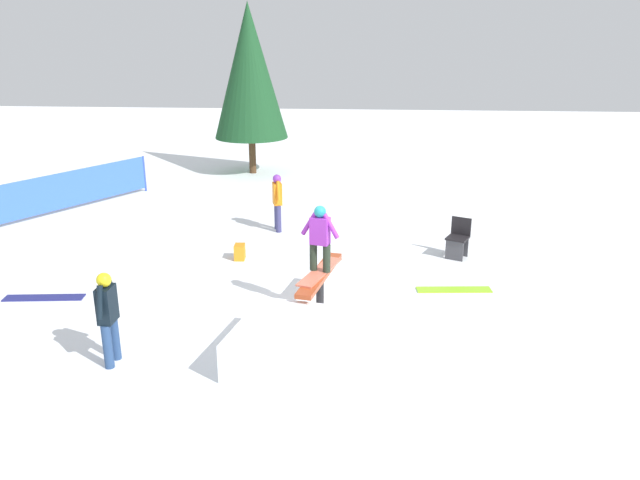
{
  "coord_description": "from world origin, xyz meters",
  "views": [
    {
      "loc": [
        -10.16,
        -0.78,
        4.8
      ],
      "look_at": [
        0.0,
        0.0,
        1.35
      ],
      "focal_mm": 35.0,
      "sensor_mm": 36.0,
      "label": 1
    }
  ],
  "objects_px": {
    "rail_feature": "(320,279)",
    "loose_snowboard_lime": "(454,290)",
    "pine_tree_far": "(250,71)",
    "loose_snowboard_navy": "(44,298)",
    "backpack_on_snow": "(240,252)",
    "main_rider_on_rail": "(320,241)",
    "bystander_black": "(108,314)",
    "folding_chair": "(458,239)",
    "bystander_orange": "(277,199)"
  },
  "relations": [
    {
      "from": "pine_tree_far",
      "to": "bystander_orange",
      "type": "bearing_deg",
      "value": -164.48
    },
    {
      "from": "bystander_black",
      "to": "backpack_on_snow",
      "type": "xyz_separation_m",
      "value": [
        4.6,
        -1.02,
        -0.65
      ]
    },
    {
      "from": "rail_feature",
      "to": "main_rider_on_rail",
      "type": "relative_size",
      "value": 1.41
    },
    {
      "from": "main_rider_on_rail",
      "to": "loose_snowboard_navy",
      "type": "xyz_separation_m",
      "value": [
        0.18,
        5.23,
        -1.32
      ]
    },
    {
      "from": "rail_feature",
      "to": "backpack_on_snow",
      "type": "distance_m",
      "value": 3.24
    },
    {
      "from": "loose_snowboard_lime",
      "to": "folding_chair",
      "type": "xyz_separation_m",
      "value": [
        1.9,
        -0.3,
        0.4
      ]
    },
    {
      "from": "bystander_black",
      "to": "loose_snowboard_navy",
      "type": "height_order",
      "value": "bystander_black"
    },
    {
      "from": "folding_chair",
      "to": "backpack_on_snow",
      "type": "distance_m",
      "value": 4.83
    },
    {
      "from": "bystander_orange",
      "to": "loose_snowboard_navy",
      "type": "xyz_separation_m",
      "value": [
        -4.49,
        3.81,
        -0.79
      ]
    },
    {
      "from": "loose_snowboard_navy",
      "to": "pine_tree_far",
      "type": "height_order",
      "value": "pine_tree_far"
    },
    {
      "from": "loose_snowboard_lime",
      "to": "loose_snowboard_navy",
      "type": "height_order",
      "value": "same"
    },
    {
      "from": "bystander_black",
      "to": "folding_chair",
      "type": "height_order",
      "value": "bystander_black"
    },
    {
      "from": "bystander_orange",
      "to": "loose_snowboard_navy",
      "type": "bearing_deg",
      "value": -56.9
    },
    {
      "from": "folding_chair",
      "to": "pine_tree_far",
      "type": "xyz_separation_m",
      "value": [
        8.16,
        6.06,
        3.06
      ]
    },
    {
      "from": "bystander_black",
      "to": "backpack_on_snow",
      "type": "height_order",
      "value": "bystander_black"
    },
    {
      "from": "main_rider_on_rail",
      "to": "rail_feature",
      "type": "bearing_deg",
      "value": 0.0
    },
    {
      "from": "rail_feature",
      "to": "loose_snowboard_lime",
      "type": "bearing_deg",
      "value": -54.17
    },
    {
      "from": "main_rider_on_rail",
      "to": "bystander_black",
      "type": "bearing_deg",
      "value": 142.51
    },
    {
      "from": "pine_tree_far",
      "to": "main_rider_on_rail",
      "type": "bearing_deg",
      "value": -163.9
    },
    {
      "from": "bystander_orange",
      "to": "backpack_on_snow",
      "type": "bearing_deg",
      "value": -30.93
    },
    {
      "from": "loose_snowboard_lime",
      "to": "folding_chair",
      "type": "relative_size",
      "value": 1.64
    },
    {
      "from": "loose_snowboard_lime",
      "to": "backpack_on_snow",
      "type": "xyz_separation_m",
      "value": [
        1.38,
        4.49,
        0.16
      ]
    },
    {
      "from": "loose_snowboard_lime",
      "to": "bystander_orange",
      "type": "bearing_deg",
      "value": -46.86
    },
    {
      "from": "loose_snowboard_lime",
      "to": "pine_tree_far",
      "type": "distance_m",
      "value": 12.1
    },
    {
      "from": "main_rider_on_rail",
      "to": "bystander_orange",
      "type": "relative_size",
      "value": 1.04
    },
    {
      "from": "rail_feature",
      "to": "folding_chair",
      "type": "distance_m",
      "value": 4.17
    },
    {
      "from": "backpack_on_snow",
      "to": "pine_tree_far",
      "type": "bearing_deg",
      "value": -175.63
    },
    {
      "from": "main_rider_on_rail",
      "to": "backpack_on_snow",
      "type": "height_order",
      "value": "main_rider_on_rail"
    },
    {
      "from": "main_rider_on_rail",
      "to": "backpack_on_snow",
      "type": "bearing_deg",
      "value": 55.68
    },
    {
      "from": "folding_chair",
      "to": "pine_tree_far",
      "type": "distance_m",
      "value": 10.62
    },
    {
      "from": "folding_chair",
      "to": "backpack_on_snow",
      "type": "relative_size",
      "value": 2.59
    },
    {
      "from": "pine_tree_far",
      "to": "loose_snowboard_lime",
      "type": "bearing_deg",
      "value": -150.21
    },
    {
      "from": "main_rider_on_rail",
      "to": "loose_snowboard_navy",
      "type": "relative_size",
      "value": 1.01
    },
    {
      "from": "rail_feature",
      "to": "backpack_on_snow",
      "type": "xyz_separation_m",
      "value": [
        2.54,
        1.97,
        -0.46
      ]
    },
    {
      "from": "pine_tree_far",
      "to": "loose_snowboard_navy",
      "type": "bearing_deg",
      "value": 169.76
    },
    {
      "from": "bystander_black",
      "to": "pine_tree_far",
      "type": "bearing_deg",
      "value": -177.86
    },
    {
      "from": "main_rider_on_rail",
      "to": "bystander_orange",
      "type": "xyz_separation_m",
      "value": [
        4.67,
        1.42,
        -0.52
      ]
    },
    {
      "from": "main_rider_on_rail",
      "to": "bystander_black",
      "type": "distance_m",
      "value": 3.66
    },
    {
      "from": "backpack_on_snow",
      "to": "main_rider_on_rail",
      "type": "bearing_deg",
      "value": 33.75
    },
    {
      "from": "bystander_orange",
      "to": "folding_chair",
      "type": "distance_m",
      "value": 4.56
    },
    {
      "from": "bystander_orange",
      "to": "folding_chair",
      "type": "height_order",
      "value": "bystander_orange"
    },
    {
      "from": "bystander_black",
      "to": "loose_snowboard_navy",
      "type": "bearing_deg",
      "value": -133.84
    },
    {
      "from": "loose_snowboard_navy",
      "to": "backpack_on_snow",
      "type": "bearing_deg",
      "value": -150.52
    },
    {
      "from": "main_rider_on_rail",
      "to": "folding_chair",
      "type": "xyz_separation_m",
      "value": [
        3.06,
        -2.83,
        -0.92
      ]
    },
    {
      "from": "rail_feature",
      "to": "bystander_orange",
      "type": "xyz_separation_m",
      "value": [
        4.67,
        1.42,
        0.17
      ]
    },
    {
      "from": "rail_feature",
      "to": "bystander_black",
      "type": "distance_m",
      "value": 3.63
    },
    {
      "from": "backpack_on_snow",
      "to": "folding_chair",
      "type": "bearing_deg",
      "value": 92.19
    },
    {
      "from": "bystander_black",
      "to": "folding_chair",
      "type": "bearing_deg",
      "value": 132.4
    },
    {
      "from": "folding_chair",
      "to": "loose_snowboard_navy",
      "type": "bearing_deg",
      "value": -134.83
    },
    {
      "from": "folding_chair",
      "to": "bystander_orange",
      "type": "bearing_deg",
      "value": -175.29
    }
  ]
}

